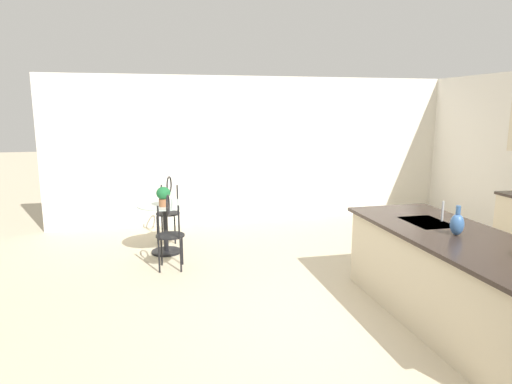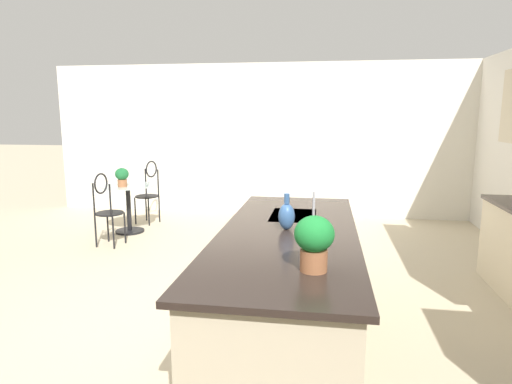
{
  "view_description": "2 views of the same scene",
  "coord_description": "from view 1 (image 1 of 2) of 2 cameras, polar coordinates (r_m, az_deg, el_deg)",
  "views": [
    {
      "loc": [
        3.81,
        -1.97,
        2.12
      ],
      "look_at": [
        -1.38,
        -0.78,
        1.11
      ],
      "focal_mm": 30.94,
      "sensor_mm": 36.0,
      "label": 1
    },
    {
      "loc": [
        3.6,
        1.11,
        1.82
      ],
      "look_at": [
        -1.72,
        0.28,
        0.86
      ],
      "focal_mm": 30.75,
      "sensor_mm": 36.0,
      "label": 2
    }
  ],
  "objects": [
    {
      "name": "bistro_table",
      "position": [
        6.66,
        -11.63,
        -4.02
      ],
      "size": [
        0.8,
        0.8,
        0.74
      ],
      "color": "black",
      "rests_on": "ground"
    },
    {
      "name": "vase_on_counter",
      "position": [
        4.66,
        24.55,
        -3.77
      ],
      "size": [
        0.13,
        0.13,
        0.29
      ],
      "color": "#386099",
      "rests_on": "kitchen_island"
    },
    {
      "name": "sink_faucet",
      "position": [
        5.16,
        22.97,
        -2.3
      ],
      "size": [
        0.02,
        0.02,
        0.22
      ],
      "primitive_type": "cylinder",
      "color": "#B2B5BA",
      "rests_on": "kitchen_island"
    },
    {
      "name": "wall_left_window",
      "position": [
        8.34,
        0.78,
        5.46
      ],
      "size": [
        0.12,
        7.8,
        2.7
      ],
      "primitive_type": "cube",
      "color": "silver",
      "rests_on": "ground"
    },
    {
      "name": "potted_plant_on_table",
      "position": [
        6.43,
        -11.88,
        -0.4
      ],
      "size": [
        0.2,
        0.2,
        0.28
      ],
      "color": "#9E603D",
      "rests_on": "bistro_table"
    },
    {
      "name": "ground_plane",
      "position": [
        4.78,
        13.39,
        -15.86
      ],
      "size": [
        40.0,
        40.0,
        0.0
      ],
      "primitive_type": "plane",
      "color": "beige"
    },
    {
      "name": "chair_near_window",
      "position": [
        5.9,
        -11.11,
        -4.65
      ],
      "size": [
        0.5,
        0.43,
        1.04
      ],
      "color": "black",
      "rests_on": "ground"
    },
    {
      "name": "kitchen_island",
      "position": [
        4.8,
        24.56,
        -10.45
      ],
      "size": [
        2.8,
        1.06,
        0.92
      ],
      "color": "beige",
      "rests_on": "ground"
    },
    {
      "name": "chair_by_island",
      "position": [
        7.26,
        -11.25,
        -1.77
      ],
      "size": [
        0.52,
        0.47,
        1.04
      ],
      "color": "black",
      "rests_on": "ground"
    }
  ]
}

